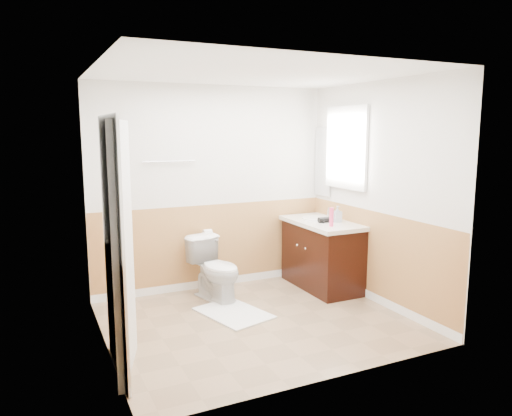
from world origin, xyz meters
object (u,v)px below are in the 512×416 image
toilet (216,269)px  bath_mat (234,313)px  vanity_cabinet (322,256)px  soap_dispenser (337,214)px  lotion_bottle (331,217)px

toilet → bath_mat: toilet is taller
vanity_cabinet → soap_dispenser: 0.58m
vanity_cabinet → soap_dispenser: (0.12, -0.13, 0.55)m
vanity_cabinet → lotion_bottle: bearing=-106.6°
bath_mat → vanity_cabinet: bearing=15.3°
soap_dispenser → vanity_cabinet: bearing=131.8°
toilet → soap_dispenser: bearing=-26.6°
toilet → soap_dispenser: 1.62m
toilet → vanity_cabinet: (1.36, -0.16, 0.04)m
vanity_cabinet → soap_dispenser: size_ratio=5.54×
soap_dispenser → bath_mat: bearing=-170.9°
vanity_cabinet → lotion_bottle: (-0.10, -0.33, 0.56)m
bath_mat → vanity_cabinet: (1.36, 0.37, 0.39)m
lotion_bottle → soap_dispenser: 0.30m
vanity_cabinet → lotion_bottle: size_ratio=5.00×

